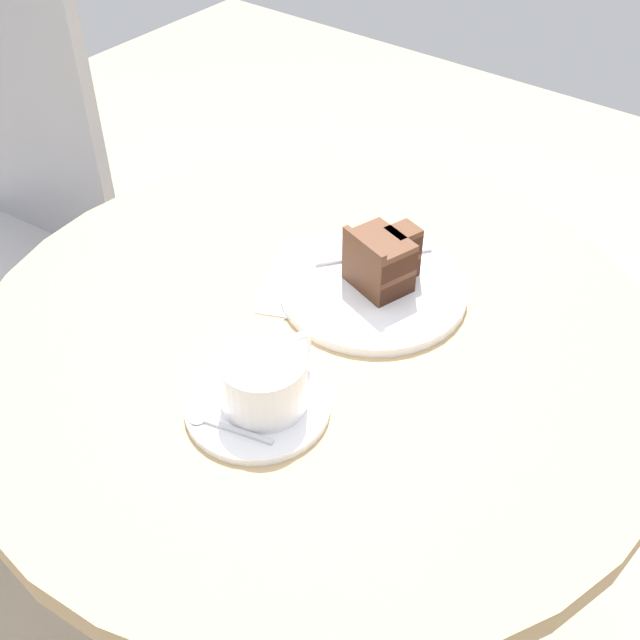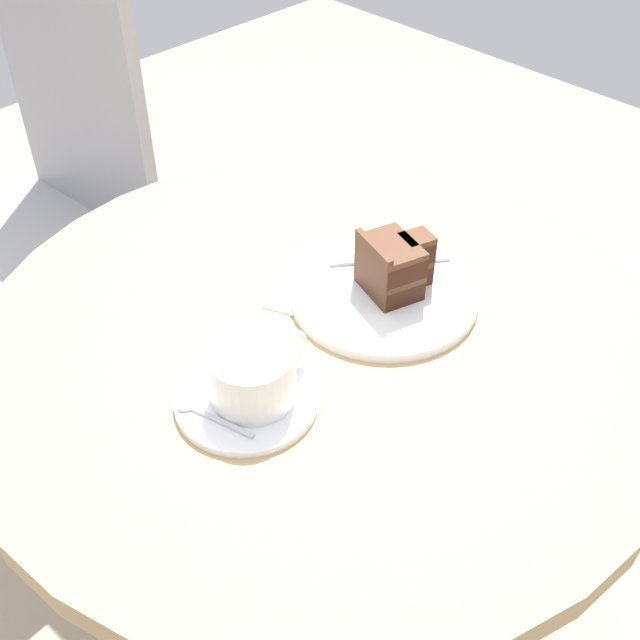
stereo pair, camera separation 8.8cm
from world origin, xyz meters
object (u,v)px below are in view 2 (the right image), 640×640
(teaspoon, at_px, (206,414))
(cake_plate, at_px, (384,295))
(saucer, at_px, (247,399))
(fork, at_px, (404,258))
(napkin, at_px, (353,284))
(coffee_cup, at_px, (254,373))
(cake_slice, at_px, (394,266))
(cafe_chair, at_px, (52,188))

(teaspoon, height_order, cake_plate, teaspoon)
(saucer, relative_size, teaspoon, 1.68)
(fork, xyz_separation_m, napkin, (-0.07, 0.02, -0.01))
(napkin, bearing_deg, coffee_cup, -164.17)
(teaspoon, relative_size, napkin, 0.40)
(cake_slice, height_order, cafe_chair, cafe_chair)
(fork, bearing_deg, cafe_chair, 137.27)
(coffee_cup, distance_m, cake_plate, 0.23)
(coffee_cup, bearing_deg, fork, 8.21)
(cake_plate, relative_size, fork, 1.76)
(coffee_cup, height_order, cake_plate, coffee_cup)
(cake_slice, relative_size, fork, 0.72)
(saucer, height_order, napkin, saucer)
(cake_plate, bearing_deg, cafe_chair, 94.47)
(teaspoon, bearing_deg, saucer, -115.12)
(saucer, distance_m, coffee_cup, 0.04)
(fork, relative_size, napkin, 0.58)
(saucer, xyz_separation_m, cake_plate, (0.23, 0.01, 0.00))
(coffee_cup, relative_size, fork, 0.94)
(coffee_cup, height_order, teaspoon, coffee_cup)
(napkin, bearing_deg, saucer, -165.91)
(coffee_cup, relative_size, napkin, 0.54)
(teaspoon, relative_size, fork, 0.70)
(coffee_cup, distance_m, cake_slice, 0.23)
(saucer, xyz_separation_m, cafe_chair, (0.17, 0.74, -0.14))
(cafe_chair, bearing_deg, napkin, -0.60)
(teaspoon, xyz_separation_m, napkin, (0.27, 0.05, -0.01))
(cake_plate, bearing_deg, fork, 20.07)
(coffee_cup, distance_m, teaspoon, 0.06)
(saucer, distance_m, napkin, 0.23)
(fork, distance_m, napkin, 0.08)
(cafe_chair, bearing_deg, teaspoon, -21.51)
(cake_plate, relative_size, napkin, 1.02)
(saucer, height_order, cake_slice, cake_slice)
(saucer, bearing_deg, cake_plate, 3.19)
(teaspoon, bearing_deg, cafe_chair, -31.24)
(cake_slice, bearing_deg, teaspoon, -179.95)
(saucer, relative_size, napkin, 0.68)
(teaspoon, relative_size, cafe_chair, 0.10)
(fork, height_order, napkin, fork)
(cake_plate, bearing_deg, coffee_cup, -175.42)
(coffee_cup, distance_m, napkin, 0.23)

